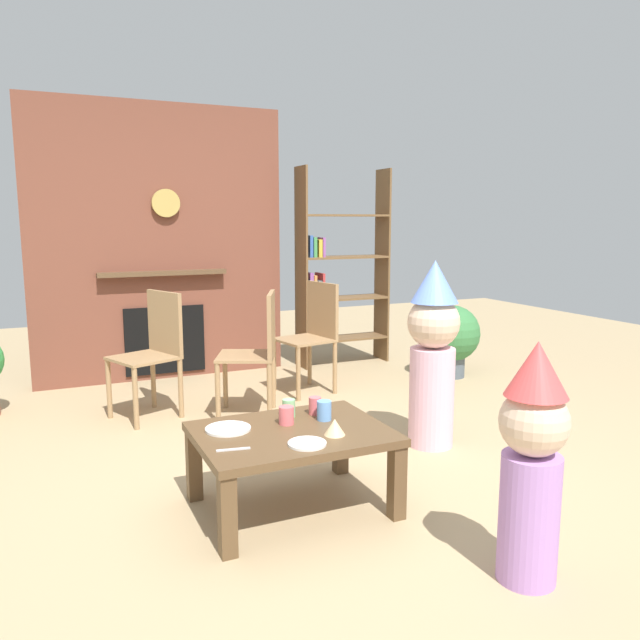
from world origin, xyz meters
TOP-DOWN VIEW (x-y plane):
  - ground_plane at (0.00, 0.00)m, footprint 12.00×12.00m
  - brick_fireplace_feature at (-0.41, 2.60)m, footprint 2.20×0.28m
  - bookshelf at (1.22, 2.40)m, footprint 0.90×0.28m
  - coffee_table at (-0.33, -0.33)m, footprint 0.92×0.69m
  - paper_cup_near_left at (-0.13, -0.26)m, footprint 0.07×0.07m
  - paper_cup_near_right at (-0.32, -0.24)m, footprint 0.08×0.08m
  - paper_cup_center at (-0.13, -0.15)m, footprint 0.07×0.07m
  - paper_cup_far_left at (-0.27, -0.13)m, footprint 0.07×0.07m
  - paper_plate_front at (-0.61, -0.20)m, footprint 0.22×0.22m
  - paper_plate_rear at (-0.35, -0.55)m, footprint 0.18×0.18m
  - birthday_cake_slice at (-0.17, -0.48)m, footprint 0.10×0.10m
  - table_fork at (-0.67, -0.47)m, footprint 0.15×0.04m
  - child_with_cone_hat at (0.28, -1.29)m, footprint 0.27×0.27m
  - child_in_pink at (0.79, 0.12)m, footprint 0.32×0.32m
  - dining_chair_left at (-0.67, 1.46)m, footprint 0.52×0.52m
  - dining_chair_middle at (0.00, 1.14)m, footprint 0.53×0.53m
  - dining_chair_right at (0.63, 1.59)m, footprint 0.47×0.47m
  - potted_plant_tall at (1.95, 1.50)m, footprint 0.51×0.51m

SIDE VIEW (x-z plane):
  - ground_plane at x=0.00m, z-range 0.00..0.00m
  - coffee_table at x=-0.33m, z-range 0.14..0.54m
  - potted_plant_tall at x=1.95m, z-range 0.05..0.70m
  - table_fork at x=-0.67m, z-range 0.40..0.41m
  - paper_plate_front at x=-0.61m, z-range 0.40..0.41m
  - paper_plate_rear at x=-0.35m, z-range 0.40..0.41m
  - birthday_cake_slice at x=-0.17m, z-range 0.40..0.48m
  - paper_cup_near_right at x=-0.32m, z-range 0.40..0.49m
  - paper_cup_center at x=-0.13m, z-range 0.40..0.49m
  - paper_cup_far_left at x=-0.27m, z-range 0.40..0.49m
  - paper_cup_near_left at x=-0.13m, z-range 0.40..0.50m
  - child_with_cone_hat at x=0.28m, z-range 0.03..0.99m
  - dining_chair_left at x=-0.67m, z-range 0.06..0.96m
  - dining_chair_middle at x=0.00m, z-range 0.06..0.96m
  - dining_chair_right at x=0.63m, z-range 0.06..0.96m
  - child_in_pink at x=0.79m, z-range 0.03..1.20m
  - bookshelf at x=1.22m, z-range -0.09..1.81m
  - brick_fireplace_feature at x=-0.41m, z-range -0.01..2.39m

